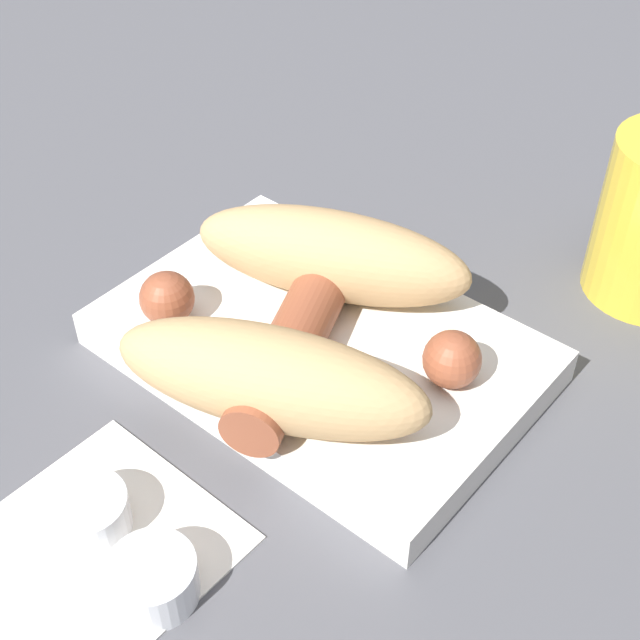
{
  "coord_description": "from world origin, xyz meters",
  "views": [
    {
      "loc": [
        -0.24,
        0.29,
        0.37
      ],
      "look_at": [
        0.0,
        0.0,
        0.03
      ],
      "focal_mm": 50.0,
      "sensor_mm": 36.0,
      "label": 1
    }
  ],
  "objects_px": {
    "sausage": "(304,328)",
    "food_tray": "(320,347)",
    "condiment_cup_far": "(154,581)",
    "bread_roll": "(303,312)",
    "condiment_cup_near": "(88,516)"
  },
  "relations": [
    {
      "from": "condiment_cup_near",
      "to": "sausage",
      "type": "bearing_deg",
      "value": -95.01
    },
    {
      "from": "food_tray",
      "to": "condiment_cup_near",
      "type": "distance_m",
      "value": 0.16
    },
    {
      "from": "condiment_cup_far",
      "to": "sausage",
      "type": "bearing_deg",
      "value": -75.68
    },
    {
      "from": "food_tray",
      "to": "condiment_cup_near",
      "type": "xyz_separation_m",
      "value": [
        0.01,
        0.16,
        -0.0
      ]
    },
    {
      "from": "sausage",
      "to": "food_tray",
      "type": "bearing_deg",
      "value": -84.64
    },
    {
      "from": "food_tray",
      "to": "bread_roll",
      "type": "bearing_deg",
      "value": 92.07
    },
    {
      "from": "food_tray",
      "to": "condiment_cup_far",
      "type": "distance_m",
      "value": 0.17
    },
    {
      "from": "bread_roll",
      "to": "condiment_cup_near",
      "type": "xyz_separation_m",
      "value": [
        0.01,
        0.15,
        -0.04
      ]
    },
    {
      "from": "food_tray",
      "to": "sausage",
      "type": "relative_size",
      "value": 1.32
    },
    {
      "from": "sausage",
      "to": "condiment_cup_far",
      "type": "xyz_separation_m",
      "value": [
        -0.04,
        0.15,
        -0.03
      ]
    },
    {
      "from": "bread_roll",
      "to": "condiment_cup_far",
      "type": "xyz_separation_m",
      "value": [
        -0.04,
        0.15,
        -0.04
      ]
    },
    {
      "from": "sausage",
      "to": "condiment_cup_near",
      "type": "distance_m",
      "value": 0.15
    },
    {
      "from": "food_tray",
      "to": "condiment_cup_near",
      "type": "height_order",
      "value": "same"
    },
    {
      "from": "bread_roll",
      "to": "sausage",
      "type": "distance_m",
      "value": 0.01
    },
    {
      "from": "bread_roll",
      "to": "condiment_cup_near",
      "type": "height_order",
      "value": "bread_roll"
    }
  ]
}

